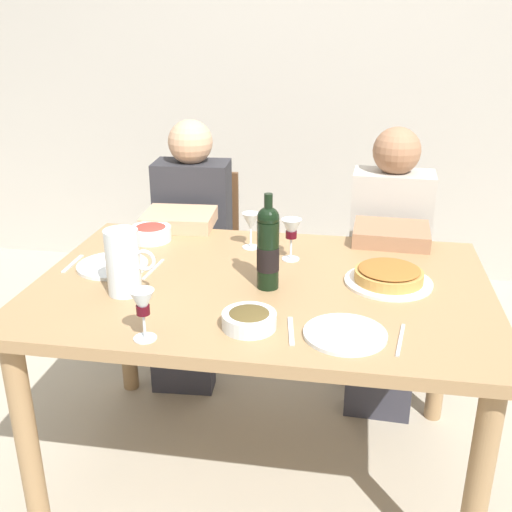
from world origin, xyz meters
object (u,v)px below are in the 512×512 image
(water_pitcher, at_px, (124,266))
(diner_left, at_px, (189,244))
(chair_left, at_px, (200,250))
(dinner_plate_right_setting, at_px, (113,265))
(olive_bowl, at_px, (249,319))
(wine_glass_centre, at_px, (291,231))
(dining_table, at_px, (262,307))
(dinner_plate_left_setting, at_px, (345,334))
(chair_right, at_px, (386,265))
(diner_right, at_px, (388,260))
(salad_bowl, at_px, (151,232))
(wine_bottle, at_px, (268,248))
(wine_glass_left_diner, at_px, (143,305))
(wine_glass_right_diner, at_px, (251,223))
(baked_tart, at_px, (389,276))

(water_pitcher, height_order, diner_left, diner_left)
(chair_left, bearing_deg, dinner_plate_right_setting, 80.97)
(olive_bowl, xyz_separation_m, dinner_plate_right_setting, (-0.55, 0.36, -0.02))
(wine_glass_centre, bearing_deg, dining_table, -108.35)
(dinner_plate_right_setting, bearing_deg, dinner_plate_left_setting, -23.77)
(olive_bowl, xyz_separation_m, chair_right, (0.44, 1.19, -0.29))
(diner_right, bearing_deg, dining_table, 57.56)
(dinner_plate_right_setting, bearing_deg, salad_bowl, 81.05)
(olive_bowl, xyz_separation_m, wine_glass_centre, (0.06, 0.53, 0.08))
(salad_bowl, xyz_separation_m, chair_left, (0.04, 0.59, -0.30))
(wine_bottle, bearing_deg, wine_glass_left_diner, -125.63)
(dinner_plate_right_setting, bearing_deg, wine_glass_centre, 15.98)
(wine_bottle, bearing_deg, dinner_plate_right_setting, 172.20)
(olive_bowl, distance_m, wine_glass_right_diner, 0.64)
(olive_bowl, xyz_separation_m, dinner_plate_left_setting, (0.27, -0.00, -0.02))
(dining_table, bearing_deg, wine_bottle, -53.66)
(wine_glass_left_diner, xyz_separation_m, chair_right, (0.71, 1.30, -0.37))
(water_pitcher, bearing_deg, diner_right, 42.56)
(baked_tart, bearing_deg, wine_bottle, -166.22)
(water_pitcher, distance_m, diner_left, 0.87)
(salad_bowl, relative_size, wine_glass_right_diner, 1.16)
(water_pitcher, xyz_separation_m, chair_left, (-0.04, 1.07, -0.36))
(water_pitcher, relative_size, diner_left, 0.18)
(dining_table, distance_m, water_pitcher, 0.48)
(baked_tart, xyz_separation_m, wine_glass_right_diner, (-0.51, 0.25, 0.07))
(wine_bottle, relative_size, wine_glass_left_diner, 2.16)
(water_pitcher, distance_m, baked_tart, 0.86)
(salad_bowl, distance_m, olive_bowl, 0.82)
(chair_right, bearing_deg, dining_table, 65.05)
(wine_glass_right_diner, height_order, dinner_plate_left_setting, wine_glass_right_diner)
(dining_table, relative_size, wine_bottle, 4.76)
(dining_table, relative_size, dinner_plate_left_setting, 6.47)
(water_pitcher, relative_size, dinner_plate_right_setting, 0.86)
(water_pitcher, xyz_separation_m, olive_bowl, (0.43, -0.16, -0.07))
(baked_tart, bearing_deg, chair_right, 87.23)
(olive_bowl, relative_size, dinner_plate_left_setting, 0.67)
(baked_tart, distance_m, chair_right, 0.86)
(wine_bottle, height_order, dinner_plate_left_setting, wine_bottle)
(salad_bowl, xyz_separation_m, olive_bowl, (0.51, -0.64, -0.01))
(wine_glass_left_diner, height_order, wine_glass_centre, wine_glass_centre)
(chair_right, bearing_deg, diner_right, 90.43)
(wine_glass_centre, bearing_deg, salad_bowl, 169.01)
(baked_tart, relative_size, dinner_plate_left_setting, 1.24)
(baked_tart, xyz_separation_m, chair_right, (0.04, 0.81, -0.29))
(dinner_plate_left_setting, bearing_deg, chair_right, 81.91)
(diner_right, bearing_deg, wine_bottle, 60.52)
(wine_glass_right_diner, xyz_separation_m, diner_right, (0.54, 0.33, -0.24))
(dining_table, xyz_separation_m, chair_right, (0.45, 0.87, -0.17))
(diner_left, distance_m, chair_right, 0.92)
(dining_table, xyz_separation_m, chair_left, (-0.46, 0.92, -0.17))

